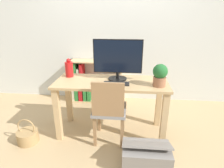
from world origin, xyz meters
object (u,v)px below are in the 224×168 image
object	(u,v)px
potted_plant	(160,75)
storage_box	(146,156)
bookshelf	(87,83)
basket	(28,136)
chair	(109,109)
keyboard	(116,84)
vase	(69,69)
monitor	(118,58)

from	to	relation	value
potted_plant	storage_box	size ratio (longest dim) A/B	0.52
bookshelf	basket	xyz separation A→B (m)	(-0.48, -1.28, -0.25)
chair	bookshelf	xyz separation A→B (m)	(-0.53, 1.17, -0.12)
bookshelf	keyboard	bearing A→B (deg)	-59.81
keyboard	vase	world-z (taller)	vase
storage_box	monitor	bearing A→B (deg)	117.43
vase	bookshelf	size ratio (longest dim) A/B	0.27
keyboard	storage_box	world-z (taller)	keyboard
keyboard	storage_box	xyz separation A→B (m)	(0.35, -0.49, -0.61)
chair	basket	distance (m)	1.09
chair	keyboard	bearing A→B (deg)	60.29
basket	chair	bearing A→B (deg)	6.02
basket	vase	bearing A→B (deg)	45.83
chair	storage_box	bearing A→B (deg)	-39.26
monitor	bookshelf	distance (m)	1.25
chair	bookshelf	bearing A→B (deg)	115.91
keyboard	chair	bearing A→B (deg)	-121.15
monitor	storage_box	world-z (taller)	monitor
keyboard	potted_plant	size ratio (longest dim) A/B	1.17
potted_plant	basket	bearing A→B (deg)	-172.14
potted_plant	monitor	bearing A→B (deg)	158.57
bookshelf	storage_box	distance (m)	1.83
basket	storage_box	world-z (taller)	basket
monitor	vase	distance (m)	0.67
keyboard	vase	xyz separation A→B (m)	(-0.64, 0.23, 0.10)
vase	storage_box	size ratio (longest dim) A/B	0.49
potted_plant	bookshelf	size ratio (longest dim) A/B	0.28
potted_plant	bookshelf	xyz separation A→B (m)	(-1.11, 1.06, -0.53)
vase	basket	distance (m)	0.99
keyboard	potted_plant	xyz separation A→B (m)	(0.50, -0.01, 0.13)
keyboard	bookshelf	world-z (taller)	bookshelf
storage_box	chair	bearing A→B (deg)	139.30
vase	bookshelf	xyz separation A→B (m)	(0.03, 0.82, -0.50)
vase	potted_plant	world-z (taller)	potted_plant
monitor	vase	size ratio (longest dim) A/B	2.47
potted_plant	basket	distance (m)	1.78
monitor	chair	size ratio (longest dim) A/B	0.72
monitor	basket	xyz separation A→B (m)	(-1.09, -0.41, -0.92)
monitor	basket	world-z (taller)	monitor
vase	chair	world-z (taller)	vase
monitor	vase	bearing A→B (deg)	175.72
bookshelf	basket	size ratio (longest dim) A/B	2.83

